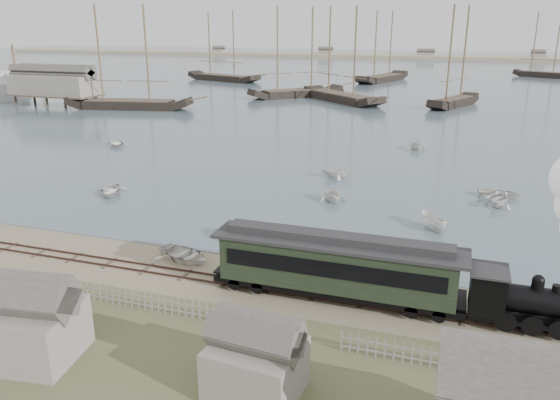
% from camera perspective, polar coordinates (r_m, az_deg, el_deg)
% --- Properties ---
extents(ground, '(600.00, 600.00, 0.00)m').
position_cam_1_polar(ground, '(37.06, 1.28, -8.09)').
color(ground, gray).
rests_on(ground, ground).
extents(harbor_water, '(600.00, 336.00, 0.06)m').
position_cam_1_polar(harbor_water, '(202.72, 16.10, 12.66)').
color(harbor_water, '#4D626F').
rests_on(harbor_water, ground).
extents(rail_track, '(120.00, 1.80, 0.16)m').
position_cam_1_polar(rail_track, '(35.34, 0.30, -9.38)').
color(rail_track, '#3C2721').
rests_on(rail_track, ground).
extents(picket_fence_west, '(19.00, 0.10, 1.20)m').
position_cam_1_polar(picket_fence_west, '(33.86, -13.18, -11.28)').
color(picket_fence_west, gray).
rests_on(picket_fence_west, ground).
extents(picket_fence_east, '(15.00, 0.10, 1.20)m').
position_cam_1_polar(picket_fence_east, '(29.38, 21.48, -17.07)').
color(picket_fence_east, gray).
rests_on(picket_fence_east, ground).
extents(shed_left, '(5.00, 4.00, 4.10)m').
position_cam_1_polar(shed_left, '(31.80, -24.58, -14.63)').
color(shed_left, gray).
rests_on(shed_left, ground).
extents(shed_mid, '(4.00, 3.50, 3.60)m').
position_cam_1_polar(shed_mid, '(26.80, -2.49, -19.42)').
color(shed_mid, gray).
rests_on(shed_mid, ground).
extents(far_spit, '(500.00, 20.00, 1.80)m').
position_cam_1_polar(far_spit, '(282.47, 17.02, 13.88)').
color(far_spit, tan).
rests_on(far_spit, ground).
extents(passenger_coach, '(15.34, 2.96, 3.73)m').
position_cam_1_polar(passenger_coach, '(33.53, 5.88, -6.69)').
color(passenger_coach, black).
rests_on(passenger_coach, ground).
extents(beached_dinghy, '(4.24, 4.99, 0.88)m').
position_cam_1_polar(beached_dinghy, '(40.07, -10.01, -5.61)').
color(beached_dinghy, silver).
rests_on(beached_dinghy, ground).
extents(rowboat_0, '(4.73, 4.25, 0.81)m').
position_cam_1_polar(rowboat_0, '(56.85, -17.31, 0.97)').
color(rowboat_0, silver).
rests_on(rowboat_0, harbor_water).
extents(rowboat_1, '(3.61, 3.92, 1.73)m').
position_cam_1_polar(rowboat_1, '(60.31, 5.95, 3.11)').
color(rowboat_1, silver).
rests_on(rowboat_1, harbor_water).
extents(rowboat_2, '(3.28, 2.76, 1.22)m').
position_cam_1_polar(rowboat_2, '(46.82, 15.72, -2.21)').
color(rowboat_2, silver).
rests_on(rowboat_2, harbor_water).
extents(rowboat_3, '(2.81, 3.93, 0.81)m').
position_cam_1_polar(rowboat_3, '(57.50, 21.94, 0.66)').
color(rowboat_3, silver).
rests_on(rowboat_3, harbor_water).
extents(rowboat_4, '(3.72, 3.58, 1.51)m').
position_cam_1_polar(rowboat_4, '(54.40, 21.96, 0.10)').
color(rowboat_4, silver).
rests_on(rowboat_4, harbor_water).
extents(rowboat_6, '(4.45, 4.64, 0.78)m').
position_cam_1_polar(rowboat_6, '(79.59, -16.78, 5.72)').
color(rowboat_6, silver).
rests_on(rowboat_6, harbor_water).
extents(rowboat_7, '(3.90, 3.73, 1.59)m').
position_cam_1_polar(rowboat_7, '(75.93, 14.03, 5.70)').
color(rowboat_7, silver).
rests_on(rowboat_7, harbor_water).
extents(rowboat_8, '(4.09, 4.04, 1.63)m').
position_cam_1_polar(rowboat_8, '(52.23, 5.43, 0.72)').
color(rowboat_8, silver).
rests_on(rowboat_8, harbor_water).
extents(schooner_0, '(25.75, 10.66, 20.00)m').
position_cam_1_polar(schooner_0, '(113.75, -15.87, 14.16)').
color(schooner_0, black).
rests_on(schooner_0, harbor_water).
extents(schooner_1, '(20.13, 19.77, 20.00)m').
position_cam_1_polar(schooner_1, '(128.14, 1.76, 15.15)').
color(schooner_1, black).
rests_on(schooner_1, harbor_water).
extents(schooner_2, '(21.91, 20.79, 20.00)m').
position_cam_1_polar(schooner_2, '(121.06, 6.61, 14.89)').
color(schooner_2, black).
rests_on(schooner_2, harbor_water).
extents(schooner_3, '(10.58, 17.70, 20.00)m').
position_cam_1_polar(schooner_3, '(118.26, 18.11, 14.08)').
color(schooner_3, black).
rests_on(schooner_3, harbor_water).
extents(schooner_6, '(25.79, 13.65, 20.00)m').
position_cam_1_polar(schooner_6, '(166.65, -6.03, 15.71)').
color(schooner_6, black).
rests_on(schooner_6, harbor_water).
extents(schooner_7, '(13.48, 25.58, 20.00)m').
position_cam_1_polar(schooner_7, '(167.01, 10.82, 15.50)').
color(schooner_7, black).
rests_on(schooner_7, harbor_water).
extents(schooner_8, '(17.78, 11.63, 20.00)m').
position_cam_1_polar(schooner_8, '(195.23, 26.11, 14.37)').
color(schooner_8, black).
rests_on(schooner_8, harbor_water).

